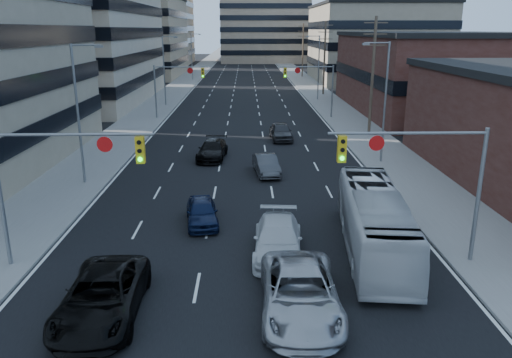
{
  "coord_description": "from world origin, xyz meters",
  "views": [
    {
      "loc": [
        0.19,
        -11.75,
        9.85
      ],
      "look_at": [
        0.71,
        13.62,
        2.2
      ],
      "focal_mm": 35.0,
      "sensor_mm": 36.0,
      "label": 1
    }
  ],
  "objects_px": {
    "black_pickup": "(102,296)",
    "white_van": "(278,239)",
    "sedan_blue": "(202,212)",
    "silver_suv": "(300,293)",
    "transit_bus": "(374,222)"
  },
  "relations": [
    {
      "from": "black_pickup",
      "to": "white_van",
      "type": "xyz_separation_m",
      "value": [
        6.53,
        4.96,
        -0.04
      ]
    },
    {
      "from": "white_van",
      "to": "sedan_blue",
      "type": "relative_size",
      "value": 1.33
    },
    {
      "from": "sedan_blue",
      "to": "white_van",
      "type": "bearing_deg",
      "value": -53.16
    },
    {
      "from": "white_van",
      "to": "sedan_blue",
      "type": "distance_m",
      "value": 5.35
    },
    {
      "from": "silver_suv",
      "to": "transit_bus",
      "type": "bearing_deg",
      "value": 54.45
    },
    {
      "from": "silver_suv",
      "to": "transit_bus",
      "type": "relative_size",
      "value": 0.58
    },
    {
      "from": "black_pickup",
      "to": "silver_suv",
      "type": "bearing_deg",
      "value": -0.72
    },
    {
      "from": "black_pickup",
      "to": "white_van",
      "type": "bearing_deg",
      "value": 36.06
    },
    {
      "from": "black_pickup",
      "to": "white_van",
      "type": "relative_size",
      "value": 1.09
    },
    {
      "from": "white_van",
      "to": "transit_bus",
      "type": "distance_m",
      "value": 4.46
    },
    {
      "from": "black_pickup",
      "to": "sedan_blue",
      "type": "relative_size",
      "value": 1.46
    },
    {
      "from": "transit_bus",
      "to": "silver_suv",
      "type": "bearing_deg",
      "value": -120.89
    },
    {
      "from": "white_van",
      "to": "transit_bus",
      "type": "relative_size",
      "value": 0.51
    },
    {
      "from": "silver_suv",
      "to": "transit_bus",
      "type": "distance_m",
      "value": 6.55
    },
    {
      "from": "white_van",
      "to": "silver_suv",
      "type": "height_order",
      "value": "silver_suv"
    }
  ]
}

